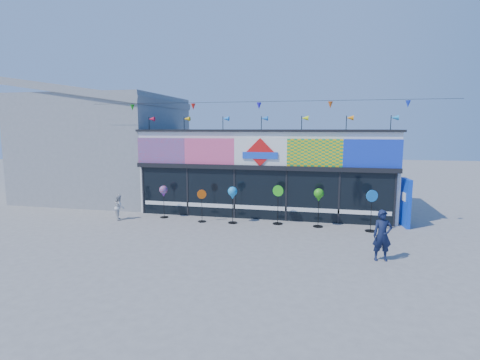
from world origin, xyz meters
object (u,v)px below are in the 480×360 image
(blue_sign, at_px, (406,203))
(spinner_3, at_px, (278,204))
(spinner_4, at_px, (319,196))
(spinner_1, at_px, (202,205))
(spinner_2, at_px, (233,194))
(adult_man, at_px, (382,235))
(spinner_0, at_px, (164,192))
(spinner_5, at_px, (371,210))
(child, at_px, (119,207))

(blue_sign, height_order, spinner_3, blue_sign)
(spinner_4, bearing_deg, spinner_1, -177.14)
(spinner_3, bearing_deg, blue_sign, 8.51)
(spinner_2, distance_m, adult_man, 6.76)
(spinner_0, relative_size, spinner_5, 0.89)
(blue_sign, xyz_separation_m, spinner_0, (-10.69, -0.77, 0.18))
(blue_sign, relative_size, adult_man, 1.27)
(blue_sign, bearing_deg, spinner_0, 177.74)
(spinner_3, bearing_deg, child, -173.95)
(spinner_2, distance_m, spinner_5, 5.81)
(spinner_5, bearing_deg, spinner_3, 174.78)
(blue_sign, bearing_deg, spinner_4, -172.48)
(spinner_0, xyz_separation_m, spinner_3, (5.35, -0.03, -0.31))
(blue_sign, distance_m, spinner_2, 7.38)
(spinner_4, distance_m, adult_man, 4.28)
(spinner_2, xyz_separation_m, child, (-5.24, -0.49, -0.72))
(blue_sign, relative_size, spinner_3, 1.20)
(spinner_3, distance_m, adult_man, 5.37)
(adult_man, bearing_deg, blue_sign, 63.19)
(spinner_4, bearing_deg, spinner_0, 179.03)
(spinner_0, relative_size, spinner_1, 1.04)
(blue_sign, distance_m, spinner_4, 3.72)
(blue_sign, distance_m, spinner_0, 10.72)
(blue_sign, bearing_deg, spinner_1, -178.88)
(spinner_1, distance_m, spinner_3, 3.38)
(spinner_1, bearing_deg, spinner_3, 5.93)
(spinner_3, height_order, child, spinner_3)
(adult_man, height_order, child, adult_man)
(spinner_4, relative_size, child, 1.42)
(spinner_5, bearing_deg, spinner_2, 179.22)
(spinner_0, relative_size, spinner_4, 0.92)
(adult_man, bearing_deg, spinner_0, 149.07)
(spinner_0, height_order, adult_man, adult_man)
(spinner_3, relative_size, child, 1.48)
(blue_sign, distance_m, child, 12.65)
(spinner_2, xyz_separation_m, spinner_3, (1.97, 0.27, -0.40))
(spinner_4, xyz_separation_m, adult_man, (2.03, -3.73, -0.51))
(spinner_1, height_order, spinner_2, spinner_2)
(spinner_2, bearing_deg, spinner_3, 7.85)
(blue_sign, distance_m, adult_man, 4.88)
(child, bearing_deg, spinner_5, -124.56)
(blue_sign, bearing_deg, spinner_3, -177.89)
(spinner_0, height_order, spinner_5, spinner_5)
(spinner_5, bearing_deg, spinner_0, 177.66)
(spinner_1, height_order, child, spinner_1)
(blue_sign, xyz_separation_m, spinner_2, (-7.30, -1.07, 0.27))
(spinner_0, bearing_deg, spinner_1, -10.65)
(child, bearing_deg, spinner_0, -103.67)
(spinner_4, height_order, adult_man, spinner_4)
(spinner_1, distance_m, spinner_5, 7.19)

